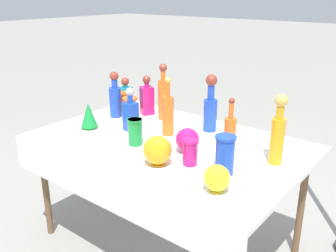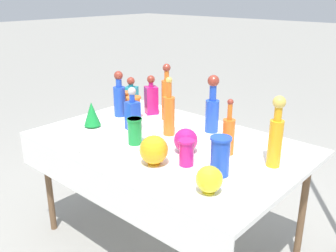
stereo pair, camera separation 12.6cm
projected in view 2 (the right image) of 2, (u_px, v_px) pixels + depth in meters
ground_plane at (168, 242)px, 2.61m from camera, size 40.00×40.00×0.00m
display_table at (165, 150)px, 2.35m from camera, size 1.67×1.09×0.76m
tall_bottle_0 at (276, 135)px, 1.95m from camera, size 0.07×0.07×0.39m
tall_bottle_1 at (229, 134)px, 2.12m from camera, size 0.07×0.07×0.33m
tall_bottle_2 at (167, 96)px, 2.69m from camera, size 0.07×0.07×0.41m
tall_bottle_3 at (212, 108)px, 2.45m from camera, size 0.09×0.09×0.38m
tall_bottle_4 at (169, 113)px, 2.40m from camera, size 0.08×0.08×0.38m
tall_bottle_5 at (119, 97)px, 2.77m from camera, size 0.09×0.09×0.34m
square_decanter_0 at (133, 112)px, 2.51m from camera, size 0.10×0.10×0.29m
square_decanter_1 at (131, 94)px, 3.03m from camera, size 0.12×0.12×0.24m
square_decanter_2 at (151, 98)px, 2.83m from camera, size 0.12×0.12×0.30m
slender_vase_0 at (220, 155)px, 1.88m from camera, size 0.11×0.11×0.21m
slender_vase_1 at (135, 130)px, 2.28m from camera, size 0.09×0.09×0.16m
slender_vase_2 at (128, 101)px, 2.89m from camera, size 0.10×0.10×0.16m
slender_vase_3 at (187, 152)px, 2.00m from camera, size 0.09×0.09×0.14m
slender_vase_4 at (134, 107)px, 2.72m from camera, size 0.11×0.11×0.17m
fluted_vase_0 at (92, 114)px, 2.57m from camera, size 0.12×0.12×0.18m
round_bowl_0 at (209, 179)px, 1.72m from camera, size 0.13×0.13×0.13m
round_bowl_1 at (186, 140)px, 2.15m from camera, size 0.14×0.14×0.15m
round_bowl_2 at (154, 150)px, 2.00m from camera, size 0.16×0.16×0.16m
price_tag_left at (77, 149)px, 2.17m from camera, size 0.05×0.02×0.04m
price_tag_center at (153, 178)px, 1.84m from camera, size 0.05×0.02×0.04m
price_tag_right at (188, 200)px, 1.64m from camera, size 0.05×0.03×0.04m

